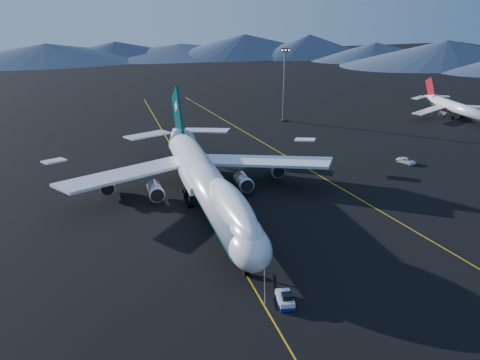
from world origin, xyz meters
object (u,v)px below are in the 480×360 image
object	(u,v)px
second_jet	(459,109)
boeing_747	(208,182)
pushback_tug	(285,300)
service_van	(407,161)
floodlight_mast	(284,85)

from	to	relation	value
second_jet	boeing_747	bearing A→B (deg)	-175.34
pushback_tug	service_van	distance (m)	71.54
floodlight_mast	pushback_tug	bearing A→B (deg)	-110.40
second_jet	service_van	size ratio (longest dim) A/B	7.83
boeing_747	service_van	distance (m)	56.46
floodlight_mast	second_jet	bearing A→B (deg)	-13.13
service_van	floodlight_mast	bearing A→B (deg)	81.87
service_van	floodlight_mast	xyz separation A→B (m)	(-14.49, 49.57, 11.09)
boeing_747	second_jet	size ratio (longest dim) A/B	1.87
boeing_747	pushback_tug	distance (m)	36.13
second_jet	pushback_tug	bearing A→B (deg)	-160.33
second_jet	service_van	world-z (taller)	second_jet
second_jet	service_van	bearing A→B (deg)	-162.35
pushback_tug	boeing_747	bearing A→B (deg)	103.78
pushback_tug	second_jet	xyz separation A→B (m)	(93.95, 86.01, 2.74)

